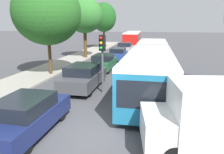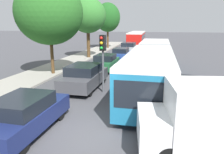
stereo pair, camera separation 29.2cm
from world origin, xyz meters
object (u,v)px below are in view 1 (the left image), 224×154
Objects in this scene: queued_car_silver at (125,48)px; tree_left_mid at (48,14)px; articulated_bus at (151,61)px; city_bus_rear at (133,38)px; queued_car_blue at (118,54)px; queued_car_graphite at (84,77)px; tree_left_far at (85,16)px; queued_car_green at (103,62)px; queued_car_navy at (26,115)px; traffic_light at (102,51)px; tree_left_distant at (104,18)px.

queued_car_silver is 0.60× the size of tree_left_mid.
articulated_bus reaches higher than queued_car_silver.
city_bus_rear reaches higher than queued_car_blue.
city_bus_rear is at bearing 0.48° from queued_car_graphite.
queued_car_green is at bearing -59.36° from tree_left_far.
queued_car_blue is 0.57× the size of tree_left_far.
queued_car_navy is 23.10m from queued_car_silver.
traffic_light reaches higher than queued_car_blue.
city_bus_rear is 2.79× the size of queued_car_navy.
city_bus_rear is 29.38m from traffic_light.
queued_car_navy is 0.57× the size of tree_left_distant.
queued_car_green is 6.69m from traffic_light.
queued_car_silver is (-0.03, 5.82, 0.08)m from queued_car_blue.
articulated_bus is 9.11m from queued_car_blue.
queued_car_navy is at bearing -68.87° from tree_left_mid.
queued_car_navy is at bearing 179.00° from queued_car_blue.
tree_left_far is (-3.53, 17.85, 4.06)m from queued_car_navy.
queued_car_graphite is at bearing -39.14° from tree_left_mid.
tree_left_far is at bearing -88.47° from tree_left_distant.
articulated_bus is 4.63m from traffic_light.
tree_left_distant is (-3.89, 16.43, 4.12)m from queued_car_green.
queued_car_navy reaches higher than queued_car_blue.
queued_car_navy is 5.99m from queued_car_graphite.
queued_car_blue is at bearing -179.27° from queued_car_silver.
queued_car_graphite is at bearing -72.52° from tree_left_far.
queued_car_silver is at bearing -158.25° from traffic_light.
city_bus_rear is 3.40× the size of traffic_light.
queued_car_blue is at bearing 179.23° from city_bus_rear.
tree_left_far reaches higher than queued_car_navy.
traffic_light is at bearing -178.90° from city_bus_rear.
tree_left_far is (-0.05, 8.86, 0.10)m from tree_left_mid.
queued_car_silver is at bearing -50.33° from tree_left_distant.
city_bus_rear reaches higher than queued_car_graphite.
city_bus_rear is 26.27m from tree_left_mid.
city_bus_rear is at bearing 77.63° from tree_left_far.
queued_car_graphite is 13.06m from tree_left_far.
tree_left_mid is (-3.56, -2.76, 3.98)m from queued_car_green.
articulated_bus is 2.40× the size of tree_left_far.
queued_car_graphite is 5.75m from queued_car_green.
traffic_light is at bearing -37.38° from articulated_bus.
queued_car_green is 0.92× the size of queued_car_silver.
tree_left_far is at bearing 17.93° from queued_car_graphite.
traffic_light reaches higher than queued_car_green.
tree_left_mid is 1.00× the size of tree_left_distant.
traffic_light is 6.52m from tree_left_mid.
queued_car_navy is 28.72m from tree_left_distant.
queued_car_green is 6.01m from tree_left_mid.
queued_car_green is 17.38m from tree_left_distant.
city_bus_rear is at bearing -159.32° from traffic_light.
queued_car_graphite reaches higher than queued_car_navy.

